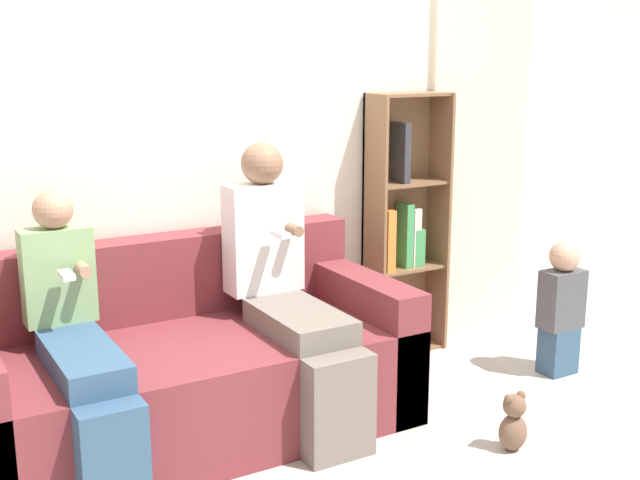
# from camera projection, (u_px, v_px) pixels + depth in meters

# --- Properties ---
(ground_plane) EXTENTS (14.00, 14.00, 0.00)m
(ground_plane) POSITION_uv_depth(u_px,v_px,m) (314.00, 464.00, 3.43)
(ground_plane) COLOR #BCB2A8
(back_wall) EXTENTS (10.00, 0.06, 2.55)m
(back_wall) POSITION_uv_depth(u_px,v_px,m) (208.00, 143.00, 4.04)
(back_wall) COLOR silver
(back_wall) RESTS_ON ground_plane
(curtain_panel) EXTENTS (0.72, 0.04, 2.12)m
(curtain_panel) POSITION_uv_depth(u_px,v_px,m) (478.00, 163.00, 4.89)
(curtain_panel) COLOR beige
(curtain_panel) RESTS_ON ground_plane
(couch) EXTENTS (2.02, 0.94, 0.86)m
(couch) POSITION_uv_depth(u_px,v_px,m) (186.00, 371.00, 3.66)
(couch) COLOR maroon
(couch) RESTS_ON ground_plane
(adult_seated) EXTENTS (0.37, 0.87, 1.30)m
(adult_seated) POSITION_uv_depth(u_px,v_px,m) (288.00, 285.00, 3.72)
(adult_seated) COLOR #70665B
(adult_seated) RESTS_ON ground_plane
(child_seated) EXTENTS (0.30, 0.87, 1.16)m
(child_seated) POSITION_uv_depth(u_px,v_px,m) (79.00, 342.00, 3.23)
(child_seated) COLOR #335170
(child_seated) RESTS_ON ground_plane
(toddler_standing) EXTENTS (0.23, 0.16, 0.74)m
(toddler_standing) POSITION_uv_depth(u_px,v_px,m) (561.00, 307.00, 4.33)
(toddler_standing) COLOR #335170
(toddler_standing) RESTS_ON ground_plane
(bookshelf) EXTENTS (0.47, 0.23, 1.50)m
(bookshelf) POSITION_uv_depth(u_px,v_px,m) (402.00, 233.00, 4.61)
(bookshelf) COLOR brown
(bookshelf) RESTS_ON ground_plane
(teddy_bear) EXTENTS (0.13, 0.11, 0.27)m
(teddy_bear) POSITION_uv_depth(u_px,v_px,m) (513.00, 423.00, 3.52)
(teddy_bear) COLOR brown
(teddy_bear) RESTS_ON ground_plane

